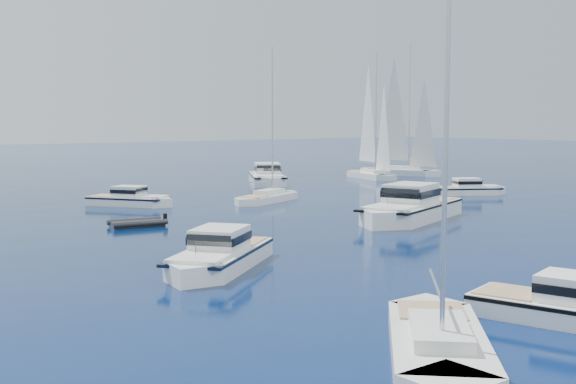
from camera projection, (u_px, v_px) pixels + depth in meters
motor_cruiser_left at (219, 269)px, 34.23m from camera, size 9.24×8.04×2.48m
motor_cruiser_centre at (409, 220)px, 50.81m from camera, size 12.95×7.88×3.26m
motor_cruiser_far_r at (468, 195)px, 68.34m from camera, size 7.73×5.83×1.99m
motor_cruiser_distant at (267, 184)px, 79.55m from camera, size 8.76×11.45×2.96m
motor_cruiser_horizon at (131, 206)px, 59.47m from camera, size 6.36×7.89×2.07m
sailboat_fore at (438, 356)px, 21.57m from camera, size 9.34×9.46×15.51m
sailboat_centre at (267, 202)px, 62.43m from camera, size 9.47×5.87×13.62m
sailboat_sails_r at (400, 175)px, 92.88m from camera, size 6.68×11.78×16.83m
sailboat_sails_far at (371, 178)px, 87.54m from camera, size 5.42×10.88×15.49m
tender_grey_far at (137, 226)px, 47.92m from camera, size 4.07×2.61×0.95m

